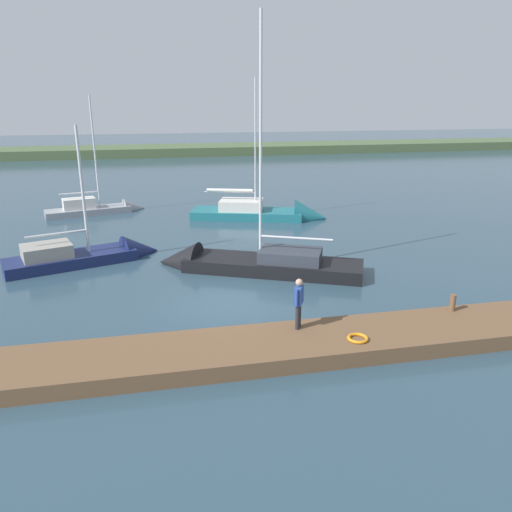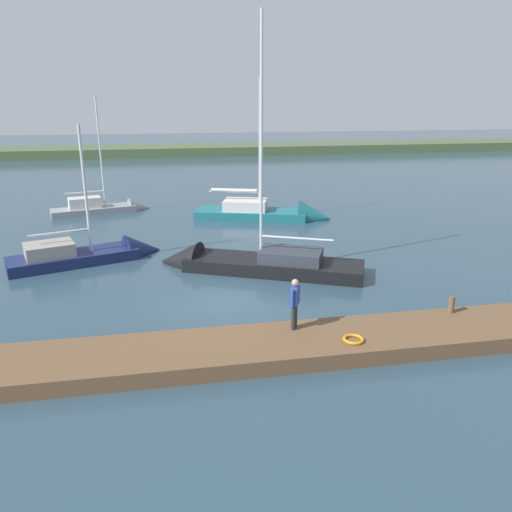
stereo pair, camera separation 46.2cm
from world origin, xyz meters
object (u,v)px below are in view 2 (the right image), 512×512
at_px(mooring_post_near, 451,304).
at_px(sailboat_mid_channel, 274,215).
at_px(sailboat_inner_slip, 245,266).
at_px(sailboat_behind_pier, 96,257).
at_px(sailboat_outer_mooring, 107,209).
at_px(person_on_dock, 295,300).
at_px(life_ring_buoy, 353,339).

bearing_deg(mooring_post_near, sailboat_mid_channel, -81.65).
bearing_deg(sailboat_mid_channel, sailboat_inner_slip, -92.75).
height_order(sailboat_behind_pier, sailboat_outer_mooring, sailboat_outer_mooring).
relative_size(sailboat_inner_slip, person_on_dock, 7.09).
xyz_separation_m(life_ring_buoy, sailboat_mid_channel, (-1.63, -18.56, -0.35)).
relative_size(mooring_post_near, life_ring_buoy, 0.91).
bearing_deg(life_ring_buoy, sailboat_outer_mooring, -67.12).
bearing_deg(person_on_dock, sailboat_mid_channel, -69.89).
bearing_deg(life_ring_buoy, person_on_dock, -36.93).
distance_m(sailboat_behind_pier, sailboat_outer_mooring, 11.24).
xyz_separation_m(sailboat_mid_channel, person_on_dock, (3.22, 17.37, 1.29)).
bearing_deg(sailboat_behind_pier, person_on_dock, -73.30).
relative_size(sailboat_outer_mooring, person_on_dock, 5.06).
distance_m(sailboat_mid_channel, sailboat_behind_pier, 12.82).
xyz_separation_m(life_ring_buoy, sailboat_outer_mooring, (9.57, -22.69, -0.38)).
xyz_separation_m(mooring_post_near, sailboat_behind_pier, (13.19, -10.05, -0.65)).
distance_m(sailboat_outer_mooring, person_on_dock, 22.97).
bearing_deg(sailboat_inner_slip, sailboat_behind_pier, 2.68).
height_order(life_ring_buoy, sailboat_outer_mooring, sailboat_outer_mooring).
distance_m(life_ring_buoy, person_on_dock, 2.20).
bearing_deg(sailboat_mid_channel, sailboat_outer_mooring, 177.11).
bearing_deg(sailboat_outer_mooring, sailboat_behind_pier, -102.16).
distance_m(sailboat_mid_channel, person_on_dock, 17.71).
height_order(sailboat_mid_channel, sailboat_outer_mooring, sailboat_mid_channel).
relative_size(life_ring_buoy, sailboat_inner_slip, 0.05).
bearing_deg(sailboat_mid_channel, life_ring_buoy, -77.71).
distance_m(sailboat_inner_slip, sailboat_outer_mooring, 15.94).
xyz_separation_m(sailboat_inner_slip, person_on_dock, (-0.40, 7.47, 1.31)).
bearing_deg(sailboat_inner_slip, sailboat_outer_mooring, -37.27).
bearing_deg(person_on_dock, sailboat_inner_slip, -56.34).
distance_m(life_ring_buoy, sailboat_outer_mooring, 24.63).
distance_m(mooring_post_near, life_ring_buoy, 4.39).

